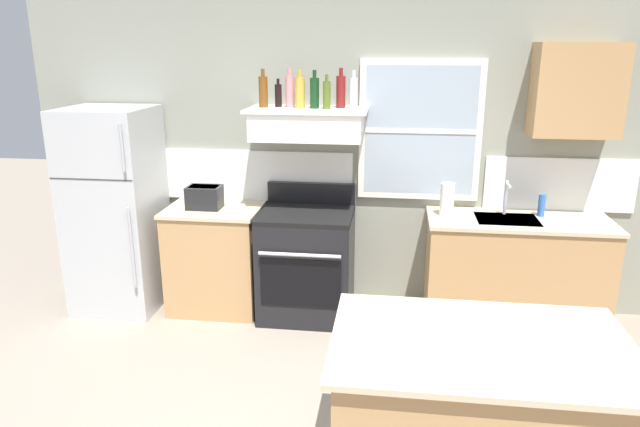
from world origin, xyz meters
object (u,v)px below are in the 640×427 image
object	(u,v)px
bottle_rose_pink	(290,91)
bottle_champagne_gold_foil	(300,92)
stove_range	(307,263)
kitchen_island	(475,425)
bottle_balsamic_dark	(278,95)
bottle_clear_tall	(353,93)
bottle_dark_green_wine	(315,92)
refrigerator	(116,210)
bottle_red_label_wine	(341,91)
bottle_amber_wine	(263,91)
toaster	(204,197)
dish_soap_bottle	(542,205)
bottle_olive_oil_square	(327,94)
paper_towel_roll	(447,200)

from	to	relation	value
bottle_rose_pink	bottle_champagne_gold_foil	xyz separation A→B (m)	(0.09, -0.06, -0.00)
stove_range	kitchen_island	size ratio (longest dim) A/B	0.78
bottle_balsamic_dark	bottle_clear_tall	world-z (taller)	bottle_clear_tall
bottle_dark_green_wine	kitchen_island	bearing A→B (deg)	-62.75
bottle_rose_pink	kitchen_island	distance (m)	2.88
stove_range	bottle_rose_pink	world-z (taller)	bottle_rose_pink
refrigerator	bottle_red_label_wine	size ratio (longest dim) A/B	5.61
bottle_balsamic_dark	kitchen_island	size ratio (longest dim) A/B	0.16
bottle_amber_wine	bottle_rose_pink	xyz separation A→B (m)	(0.21, 0.03, 0.00)
bottle_rose_pink	bottle_amber_wine	bearing A→B (deg)	-171.56
refrigerator	toaster	xyz separation A→B (m)	(0.79, 0.03, 0.14)
stove_range	bottle_rose_pink	distance (m)	1.43
stove_range	dish_soap_bottle	xyz separation A→B (m)	(1.88, 0.14, 0.54)
bottle_olive_oil_square	paper_towel_roll	distance (m)	1.27
bottle_balsamic_dark	dish_soap_bottle	world-z (taller)	bottle_balsamic_dark
refrigerator	kitchen_island	distance (m)	3.45
refrigerator	bottle_rose_pink	size ratio (longest dim) A/B	5.63
toaster	bottle_olive_oil_square	world-z (taller)	bottle_olive_oil_square
refrigerator	bottle_rose_pink	distance (m)	1.81
bottle_balsamic_dark	bottle_red_label_wine	world-z (taller)	bottle_red_label_wine
bottle_red_label_wine	dish_soap_bottle	bearing A→B (deg)	-0.61
stove_range	bottle_red_label_wine	size ratio (longest dim) A/B	3.51
bottle_olive_oil_square	bottle_clear_tall	world-z (taller)	bottle_clear_tall
bottle_olive_oil_square	bottle_red_label_wine	world-z (taller)	bottle_red_label_wine
refrigerator	bottle_dark_green_wine	bearing A→B (deg)	3.78
toaster	paper_towel_roll	bearing A→B (deg)	0.92
toaster	kitchen_island	xyz separation A→B (m)	(2.00, -2.01, -0.55)
bottle_rose_pink	paper_towel_roll	world-z (taller)	bottle_rose_pink
refrigerator	bottle_balsamic_dark	bearing A→B (deg)	7.33
toaster	bottle_amber_wine	distance (m)	1.01
paper_towel_roll	bottle_red_label_wine	bearing A→B (deg)	172.32
bottle_rose_pink	bottle_champagne_gold_foil	distance (m)	0.11
bottle_clear_tall	dish_soap_bottle	bearing A→B (deg)	1.18
bottle_champagne_gold_foil	bottle_red_label_wine	distance (m)	0.32
paper_towel_roll	dish_soap_bottle	size ratio (longest dim) A/B	1.50
kitchen_island	dish_soap_bottle	bearing A→B (deg)	70.92
bottle_amber_wine	bottle_olive_oil_square	distance (m)	0.52
bottle_olive_oil_square	stove_range	bearing A→B (deg)	-159.38
refrigerator	bottle_champagne_gold_foil	distance (m)	1.88
paper_towel_roll	bottle_olive_oil_square	bearing A→B (deg)	178.70
bottle_clear_tall	paper_towel_roll	world-z (taller)	bottle_clear_tall
bottle_olive_oil_square	dish_soap_bottle	distance (m)	1.93
toaster	stove_range	distance (m)	1.02
stove_range	paper_towel_roll	bearing A→B (deg)	1.90
bottle_amber_wine	bottle_olive_oil_square	xyz separation A→B (m)	(0.52, -0.05, -0.02)
toaster	bottle_rose_pink	distance (m)	1.13
bottle_amber_wine	bottle_red_label_wine	world-z (taller)	bottle_red_label_wine
bottle_balsamic_dark	dish_soap_bottle	size ratio (longest dim) A/B	1.25
stove_range	bottle_clear_tall	size ratio (longest dim) A/B	3.66
stove_range	bottle_champagne_gold_foil	bearing A→B (deg)	124.02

